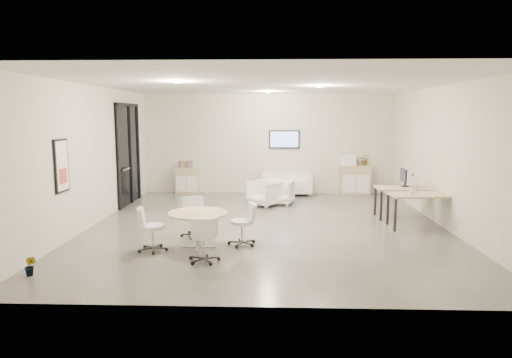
{
  "coord_description": "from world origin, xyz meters",
  "views": [
    {
      "loc": [
        0.11,
        -10.24,
        2.52
      ],
      "look_at": [
        -0.26,
        0.4,
        1.03
      ],
      "focal_mm": 32.0,
      "sensor_mm": 36.0,
      "label": 1
    }
  ],
  "objects_px": {
    "armchair_right": "(279,191)",
    "desk_front": "(423,197)",
    "sideboard_right": "(355,180)",
    "desk_rear": "(407,191)",
    "round_table": "(198,217)",
    "sideboard_left": "(187,181)",
    "armchair_left": "(265,192)",
    "loveseat": "(287,185)"
  },
  "relations": [
    {
      "from": "armchair_right",
      "to": "desk_front",
      "type": "xyz_separation_m",
      "value": [
        3.17,
        -2.67,
        0.32
      ]
    },
    {
      "from": "sideboard_right",
      "to": "desk_rear",
      "type": "relative_size",
      "value": 0.64
    },
    {
      "from": "sideboard_right",
      "to": "armchair_right",
      "type": "xyz_separation_m",
      "value": [
        -2.44,
        -1.68,
        -0.09
      ]
    },
    {
      "from": "desk_front",
      "to": "round_table",
      "type": "bearing_deg",
      "value": -164.96
    },
    {
      "from": "desk_front",
      "to": "round_table",
      "type": "height_order",
      "value": "desk_front"
    },
    {
      "from": "sideboard_right",
      "to": "desk_front",
      "type": "height_order",
      "value": "sideboard_right"
    },
    {
      "from": "desk_rear",
      "to": "desk_front",
      "type": "distance_m",
      "value": 1.01
    },
    {
      "from": "sideboard_left",
      "to": "desk_rear",
      "type": "height_order",
      "value": "sideboard_left"
    },
    {
      "from": "armchair_left",
      "to": "desk_rear",
      "type": "relative_size",
      "value": 0.53
    },
    {
      "from": "armchair_left",
      "to": "armchair_right",
      "type": "height_order",
      "value": "armchair_left"
    },
    {
      "from": "round_table",
      "to": "sideboard_left",
      "type": "bearing_deg",
      "value": 102.41
    },
    {
      "from": "sideboard_right",
      "to": "desk_rear",
      "type": "height_order",
      "value": "sideboard_right"
    },
    {
      "from": "sideboard_left",
      "to": "armchair_left",
      "type": "relative_size",
      "value": 1.07
    },
    {
      "from": "sideboard_right",
      "to": "round_table",
      "type": "distance_m",
      "value": 7.28
    },
    {
      "from": "armchair_right",
      "to": "round_table",
      "type": "xyz_separation_m",
      "value": [
        -1.62,
        -4.37,
        0.23
      ]
    },
    {
      "from": "loveseat",
      "to": "desk_front",
      "type": "relative_size",
      "value": 1.01
    },
    {
      "from": "armchair_left",
      "to": "desk_front",
      "type": "height_order",
      "value": "armchair_left"
    },
    {
      "from": "sideboard_left",
      "to": "loveseat",
      "type": "bearing_deg",
      "value": -3.08
    },
    {
      "from": "sideboard_right",
      "to": "loveseat",
      "type": "distance_m",
      "value": 2.19
    },
    {
      "from": "armchair_right",
      "to": "round_table",
      "type": "relative_size",
      "value": 0.67
    },
    {
      "from": "sideboard_left",
      "to": "armchair_left",
      "type": "distance_m",
      "value": 3.22
    },
    {
      "from": "armchair_right",
      "to": "desk_rear",
      "type": "distance_m",
      "value": 3.52
    },
    {
      "from": "loveseat",
      "to": "sideboard_right",
      "type": "bearing_deg",
      "value": 2.17
    },
    {
      "from": "armchair_left",
      "to": "round_table",
      "type": "bearing_deg",
      "value": -67.55
    },
    {
      "from": "sideboard_right",
      "to": "loveseat",
      "type": "relative_size",
      "value": 0.6
    },
    {
      "from": "loveseat",
      "to": "armchair_right",
      "type": "bearing_deg",
      "value": -100.85
    },
    {
      "from": "desk_front",
      "to": "sideboard_left",
      "type": "bearing_deg",
      "value": 139.86
    },
    {
      "from": "armchair_left",
      "to": "armchair_right",
      "type": "relative_size",
      "value": 1.02
    },
    {
      "from": "sideboard_left",
      "to": "loveseat",
      "type": "relative_size",
      "value": 0.53
    },
    {
      "from": "round_table",
      "to": "armchair_left",
      "type": "bearing_deg",
      "value": 73.76
    },
    {
      "from": "sideboard_left",
      "to": "round_table",
      "type": "bearing_deg",
      "value": -77.59
    },
    {
      "from": "sideboard_left",
      "to": "sideboard_right",
      "type": "bearing_deg",
      "value": -0.38
    },
    {
      "from": "sideboard_left",
      "to": "armchair_left",
      "type": "xyz_separation_m",
      "value": [
        2.54,
        -1.98,
        -0.03
      ]
    },
    {
      "from": "sideboard_right",
      "to": "desk_front",
      "type": "bearing_deg",
      "value": -80.43
    },
    {
      "from": "desk_rear",
      "to": "loveseat",
      "type": "bearing_deg",
      "value": 131.91
    },
    {
      "from": "sideboard_left",
      "to": "sideboard_right",
      "type": "relative_size",
      "value": 0.88
    },
    {
      "from": "armchair_left",
      "to": "round_table",
      "type": "distance_m",
      "value": 4.29
    },
    {
      "from": "sideboard_right",
      "to": "armchair_left",
      "type": "relative_size",
      "value": 1.21
    },
    {
      "from": "sideboard_right",
      "to": "desk_front",
      "type": "distance_m",
      "value": 4.41
    },
    {
      "from": "armchair_left",
      "to": "armchair_right",
      "type": "xyz_separation_m",
      "value": [
        0.42,
        0.26,
        -0.01
      ]
    },
    {
      "from": "armchair_right",
      "to": "loveseat",
      "type": "bearing_deg",
      "value": 94.61
    },
    {
      "from": "armchair_right",
      "to": "round_table",
      "type": "bearing_deg",
      "value": -96.28
    }
  ]
}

